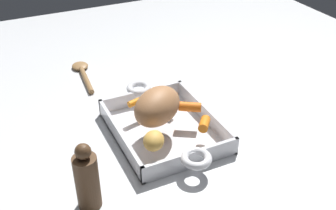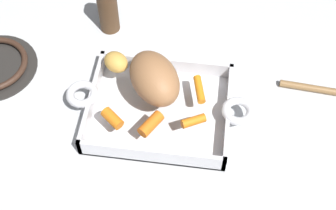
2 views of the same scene
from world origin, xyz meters
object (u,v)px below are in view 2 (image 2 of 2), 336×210
(roasting_dish, at_px, (159,109))
(baby_carrot_southwest, at_px, (151,124))
(potato_halved, at_px, (116,62))
(baby_carrot_northwest, at_px, (112,118))
(pork_roast, at_px, (154,78))
(baby_carrot_short, at_px, (199,89))
(baby_carrot_center_right, at_px, (193,121))
(pepper_mill, at_px, (108,7))

(roasting_dish, xyz_separation_m, baby_carrot_southwest, (0.01, 0.07, 0.05))
(roasting_dish, distance_m, potato_halved, 0.13)
(baby_carrot_northwest, bearing_deg, pork_roast, -129.73)
(baby_carrot_short, relative_size, baby_carrot_center_right, 1.29)
(baby_carrot_short, bearing_deg, pork_roast, 5.78)
(baby_carrot_northwest, bearing_deg, baby_carrot_short, -149.67)
(baby_carrot_short, bearing_deg, baby_carrot_southwest, 48.99)
(baby_carrot_center_right, xyz_separation_m, pepper_mill, (0.23, -0.28, 0.01))
(roasting_dish, xyz_separation_m, baby_carrot_center_right, (-0.07, 0.05, 0.04))
(potato_halved, bearing_deg, roasting_dish, 145.03)
(pork_roast, relative_size, baby_carrot_southwest, 2.48)
(pork_roast, relative_size, baby_carrot_short, 2.13)
(pork_roast, xyz_separation_m, baby_carrot_short, (-0.09, -0.01, -0.03))
(roasting_dish, distance_m, pork_roast, 0.08)
(roasting_dish, relative_size, baby_carrot_short, 6.18)
(potato_halved, bearing_deg, pepper_mill, -72.20)
(baby_carrot_short, bearing_deg, baby_carrot_northwest, 30.33)
(baby_carrot_northwest, relative_size, baby_carrot_center_right, 0.92)
(baby_carrot_northwest, distance_m, baby_carrot_short, 0.19)
(baby_carrot_southwest, distance_m, potato_halved, 0.17)
(roasting_dish, bearing_deg, pork_roast, -61.87)
(pork_roast, distance_m, baby_carrot_northwest, 0.11)
(baby_carrot_southwest, bearing_deg, roasting_dish, -95.49)
(roasting_dish, xyz_separation_m, pepper_mill, (0.15, -0.23, 0.05))
(baby_carrot_southwest, relative_size, baby_carrot_short, 0.86)
(roasting_dish, height_order, pork_roast, pork_roast)
(roasting_dish, bearing_deg, baby_carrot_southwest, 84.51)
(pork_roast, bearing_deg, pepper_mill, -56.01)
(pork_roast, bearing_deg, roasting_dish, 118.13)
(roasting_dish, relative_size, baby_carrot_southwest, 7.17)
(pork_roast, height_order, pepper_mill, pepper_mill)
(roasting_dish, height_order, pepper_mill, pepper_mill)
(baby_carrot_southwest, xyz_separation_m, potato_halved, (0.09, -0.14, 0.01))
(baby_carrot_northwest, xyz_separation_m, baby_carrot_southwest, (-0.08, 0.00, 0.00))
(roasting_dish, relative_size, pork_roast, 2.90)
(pepper_mill, bearing_deg, pork_roast, 123.99)
(baby_carrot_short, height_order, baby_carrot_center_right, baby_carrot_center_right)
(baby_carrot_northwest, height_order, pepper_mill, pepper_mill)
(baby_carrot_southwest, relative_size, pepper_mill, 0.36)
(roasting_dish, height_order, baby_carrot_northwest, baby_carrot_northwest)
(baby_carrot_short, relative_size, potato_halved, 1.15)
(baby_carrot_short, height_order, potato_halved, potato_halved)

